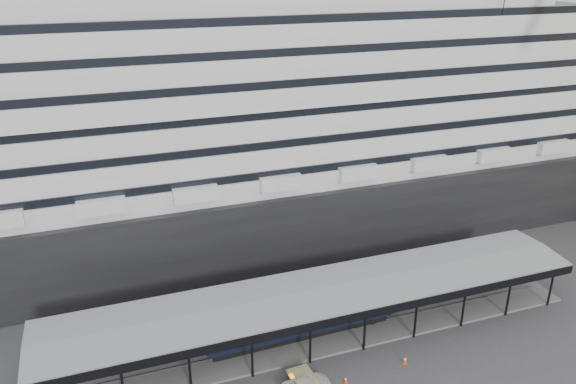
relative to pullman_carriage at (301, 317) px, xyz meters
The scene contains 7 objects.
ground 5.99m from the pullman_carriage, 65.51° to the right, with size 200.00×200.00×0.00m, color #3B3B3D.
cruise_ship 31.45m from the pullman_carriage, 85.08° to the left, with size 130.00×30.00×43.90m.
platform_canopy 2.28m from the pullman_carriage, ahead, with size 56.00×9.18×5.30m.
pullman_carriage is the anchor object (origin of this frame).
traffic_cone_left 8.23m from the pullman_carriage, 79.66° to the right, with size 0.45×0.45×0.70m.
traffic_cone_mid 7.76m from the pullman_carriage, 95.78° to the right, with size 0.39×0.39×0.73m.
traffic_cone_right 11.02m from the pullman_carriage, 42.76° to the right, with size 0.49×0.49×0.83m.
Camera 1 is at (-19.65, -39.56, 36.27)m, focal length 35.00 mm.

